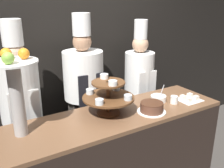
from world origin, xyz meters
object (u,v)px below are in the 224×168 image
object	(u,v)px
cake_round	(152,107)
cake_square_tray	(189,99)
cup_white	(174,100)
serving_bowl_far	(158,98)
tiered_stand	(108,95)
chef_left	(21,106)
chef_center_left	(84,92)
fruit_pedestal	(15,85)
chef_center_right	(139,85)

from	to	relation	value
cake_round	cake_square_tray	bearing A→B (deg)	2.13
cup_white	serving_bowl_far	size ratio (longest dim) A/B	0.46
tiered_stand	chef_left	xyz separation A→B (m)	(-0.63, 0.55, -0.17)
cake_square_tray	chef_left	bearing A→B (deg)	154.39
chef_center_left	serving_bowl_far	bearing A→B (deg)	-46.37
tiered_stand	fruit_pedestal	size ratio (longest dim) A/B	0.70
chef_center_left	cake_round	bearing A→B (deg)	-66.03
tiered_stand	cake_square_tray	xyz separation A→B (m)	(0.85, -0.16, -0.16)
chef_center_right	fruit_pedestal	bearing A→B (deg)	-160.64
cake_square_tray	chef_center_right	world-z (taller)	chef_center_right
fruit_pedestal	chef_left	size ratio (longest dim) A/B	0.37
cake_round	chef_center_right	bearing A→B (deg)	60.62
cake_round	chef_left	distance (m)	1.22
fruit_pedestal	chef_center_left	size ratio (longest dim) A/B	0.36
cake_square_tray	chef_left	size ratio (longest dim) A/B	0.13
cake_round	serving_bowl_far	bearing A→B (deg)	35.93
cake_square_tray	chef_left	xyz separation A→B (m)	(-1.48, 0.71, -0.01)
cup_white	cake_square_tray	bearing A→B (deg)	-6.28
serving_bowl_far	chef_left	size ratio (longest dim) A/B	0.09
serving_bowl_far	chef_left	distance (m)	1.32
chef_left	chef_center_left	xyz separation A→B (m)	(0.65, 0.00, 0.02)
cup_white	chef_left	distance (m)	1.46
cake_square_tray	serving_bowl_far	bearing A→B (deg)	153.73
tiered_stand	chef_left	bearing A→B (deg)	139.02
tiered_stand	cake_round	distance (m)	0.41
fruit_pedestal	chef_center_right	distance (m)	1.64
serving_bowl_far	chef_center_right	world-z (taller)	chef_center_right
fruit_pedestal	chef_center_left	xyz separation A→B (m)	(0.76, 0.52, -0.37)
cup_white	chef_center_right	world-z (taller)	chef_center_right
chef_left	chef_center_left	distance (m)	0.65
chef_left	chef_center_right	size ratio (longest dim) A/B	1.04
chef_center_left	cup_white	bearing A→B (deg)	-47.21
cake_round	fruit_pedestal	bearing A→B (deg)	169.43
fruit_pedestal	serving_bowl_far	world-z (taller)	fruit_pedestal
fruit_pedestal	cup_white	distance (m)	1.45
tiered_stand	chef_center_left	size ratio (longest dim) A/B	0.25
fruit_pedestal	chef_center_right	world-z (taller)	chef_center_right
cake_square_tray	chef_center_left	bearing A→B (deg)	139.36
cake_round	chef_center_left	size ratio (longest dim) A/B	0.14
cake_round	cup_white	bearing A→B (deg)	7.18
cup_white	chef_center_right	bearing A→B (deg)	82.04
serving_bowl_far	cake_square_tray	bearing A→B (deg)	-26.27
fruit_pedestal	chef_center_right	bearing A→B (deg)	19.36
cup_white	cake_round	bearing A→B (deg)	-172.82
cup_white	chef_left	size ratio (longest dim) A/B	0.04
cake_round	chef_center_right	xyz separation A→B (m)	(0.41, 0.73, -0.07)
cake_round	chef_left	bearing A→B (deg)	143.31
cake_square_tray	chef_center_left	size ratio (longest dim) A/B	0.12
tiered_stand	fruit_pedestal	world-z (taller)	fruit_pedestal
cake_round	cup_white	size ratio (longest dim) A/B	3.46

